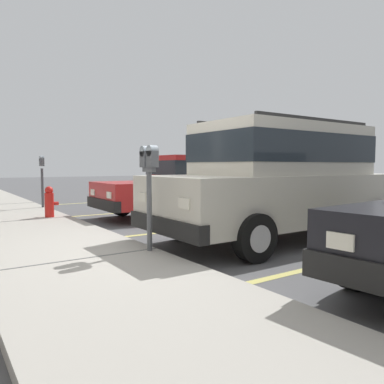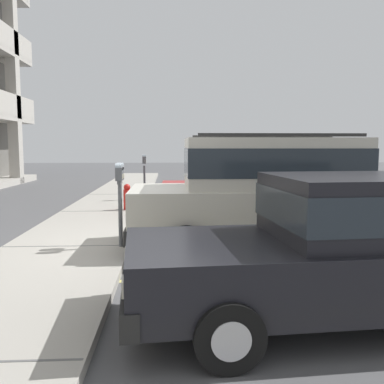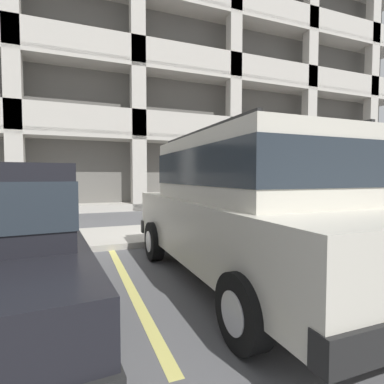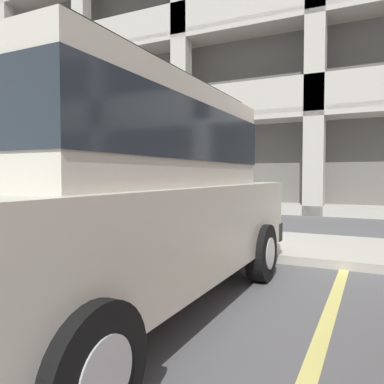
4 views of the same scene
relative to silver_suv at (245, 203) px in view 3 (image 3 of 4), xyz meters
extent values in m
cube|color=#565659|center=(0.10, 2.21, -1.14)|extent=(80.00, 80.00, 0.10)
cube|color=#ADA89E|center=(0.10, 3.51, -1.03)|extent=(40.00, 2.20, 0.12)
cube|color=#606060|center=(0.10, 3.51, -0.97)|extent=(0.03, 2.16, 0.00)
cube|color=#606060|center=(4.10, 3.51, -0.97)|extent=(0.03, 2.16, 0.00)
cube|color=#DBD16B|center=(-1.53, 0.81, -1.08)|extent=(0.12, 4.80, 0.01)
cube|color=#DBD16B|center=(1.72, 0.81, -1.08)|extent=(0.12, 4.80, 0.01)
cube|color=beige|center=(0.00, 0.02, -0.36)|extent=(1.86, 4.71, 0.80)
cube|color=beige|center=(0.00, -0.03, 0.46)|extent=(1.63, 2.92, 0.84)
cube|color=#232B33|center=(0.00, -0.03, 0.48)|extent=(1.65, 2.94, 0.46)
cube|color=black|center=(-0.01, 2.33, -0.64)|extent=(1.88, 0.17, 0.24)
cube|color=silver|center=(0.56, 2.38, -0.28)|extent=(0.24, 0.03, 0.14)
cube|color=silver|center=(-0.58, 2.38, -0.28)|extent=(0.24, 0.03, 0.14)
cylinder|color=black|center=(0.90, 1.48, -0.76)|extent=(0.20, 0.66, 0.66)
cylinder|color=#B2B2B7|center=(0.90, 1.48, -0.76)|extent=(0.22, 0.36, 0.36)
cylinder|color=black|center=(-0.91, 1.48, -0.76)|extent=(0.20, 0.66, 0.66)
cylinder|color=#B2B2B7|center=(-0.91, 1.48, -0.76)|extent=(0.22, 0.36, 0.36)
cylinder|color=black|center=(-0.90, -1.44, -0.76)|extent=(0.20, 0.66, 0.66)
cylinder|color=#B2B2B7|center=(-0.90, -1.44, -0.76)|extent=(0.22, 0.36, 0.36)
cube|color=black|center=(0.69, -0.03, 0.92)|extent=(0.06, 2.62, 0.05)
cube|color=black|center=(-0.69, -0.03, 0.92)|extent=(0.06, 2.62, 0.05)
cube|color=black|center=(-3.18, 2.11, -0.67)|extent=(1.74, 0.29, 0.24)
cube|color=silver|center=(-2.66, 2.20, -0.43)|extent=(0.24, 0.05, 0.14)
cylinder|color=black|center=(-2.29, 1.38, -0.79)|extent=(0.21, 0.61, 0.60)
cylinder|color=#B2B2B7|center=(-2.29, 1.38, -0.79)|extent=(0.21, 0.34, 0.33)
cylinder|color=black|center=(-2.07, -1.34, -0.79)|extent=(0.21, 0.61, 0.60)
cylinder|color=#B2B2B7|center=(-2.07, -1.34, -0.79)|extent=(0.21, 0.34, 0.33)
cube|color=black|center=(3.60, 1.86, -0.67)|extent=(1.74, 0.18, 0.24)
cube|color=silver|center=(4.12, 1.90, -0.43)|extent=(0.24, 0.03, 0.14)
cube|color=silver|center=(3.07, 1.92, -0.43)|extent=(0.24, 0.03, 0.14)
cylinder|color=black|center=(2.75, 1.08, -0.79)|extent=(0.17, 0.60, 0.60)
cylinder|color=#B2B2B7|center=(2.75, 1.08, -0.79)|extent=(0.18, 0.33, 0.33)
cylinder|color=#595B60|center=(0.02, 2.56, -0.43)|extent=(0.07, 0.07, 1.08)
cube|color=#595B60|center=(0.02, 2.56, 0.14)|extent=(0.28, 0.06, 0.06)
cube|color=#515459|center=(-0.08, 2.56, 0.28)|extent=(0.15, 0.11, 0.22)
cylinder|color=#8C99A3|center=(-0.08, 2.56, 0.39)|extent=(0.15, 0.11, 0.15)
cube|color=#B7B293|center=(-0.08, 2.50, 0.24)|extent=(0.08, 0.01, 0.08)
cube|color=#515459|center=(0.12, 2.56, 0.28)|extent=(0.15, 0.11, 0.22)
cylinder|color=#8C99A3|center=(0.12, 2.56, 0.39)|extent=(0.15, 0.11, 0.15)
cube|color=#B7B293|center=(0.12, 2.50, 0.24)|extent=(0.08, 0.01, 0.08)
cube|color=#64625C|center=(0.37, 14.51, 4.91)|extent=(31.36, 8.80, 12.00)
cube|color=#B7B2A8|center=(0.37, 13.91, -0.94)|extent=(32.00, 10.00, 0.30)
cube|color=#B7B2A8|center=(0.37, 13.91, 2.06)|extent=(32.00, 10.00, 0.30)
cube|color=#B7B2A8|center=(0.37, 9.01, 2.61)|extent=(32.00, 0.20, 1.10)
cube|color=#B7B2A8|center=(0.37, 13.91, 5.06)|extent=(32.00, 10.00, 0.30)
cube|color=#B7B2A8|center=(0.37, 9.01, 5.61)|extent=(32.00, 0.20, 1.10)
cube|color=#B7B2A8|center=(0.37, 13.91, 8.06)|extent=(32.00, 10.00, 0.30)
cube|color=#B7B2A8|center=(-4.20, 9.16, 4.91)|extent=(0.60, 0.50, 12.00)
cube|color=#B7B2A8|center=(0.37, 9.16, 4.91)|extent=(0.60, 0.50, 12.00)
cube|color=#B7B2A8|center=(4.94, 9.16, 4.91)|extent=(0.60, 0.50, 12.00)
cube|color=#B7B2A8|center=(9.52, 9.16, 4.91)|extent=(0.60, 0.50, 12.00)
cube|color=#B7B2A8|center=(14.09, 9.16, 4.91)|extent=(0.60, 0.50, 12.00)
cylinder|color=red|center=(4.31, 2.86, -0.69)|extent=(0.20, 0.20, 0.55)
sphere|color=red|center=(4.31, 2.86, -0.36)|extent=(0.18, 0.18, 0.18)
cylinder|color=red|center=(4.31, 2.71, -0.67)|extent=(0.08, 0.10, 0.08)
cylinder|color=red|center=(4.46, 2.86, -0.67)|extent=(0.10, 0.07, 0.07)
camera|label=1|loc=(-4.49, 4.92, 0.19)|focal=35.00mm
camera|label=2|loc=(-7.23, 1.73, 0.75)|focal=40.00mm
camera|label=3|loc=(-2.18, -3.54, 0.36)|focal=28.00mm
camera|label=4|loc=(2.06, -2.72, 0.13)|focal=35.00mm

